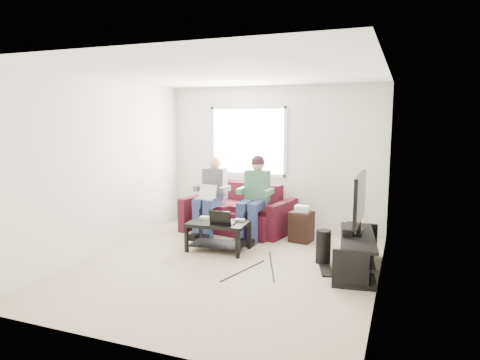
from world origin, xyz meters
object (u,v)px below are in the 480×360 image
(sofa, at_px, (239,214))
(end_table, at_px, (302,225))
(tv_stand, at_px, (357,254))
(tv, at_px, (360,200))
(subwoofer, at_px, (323,247))
(coffee_table, at_px, (218,230))

(sofa, distance_m, end_table, 1.23)
(tv_stand, height_order, end_table, end_table)
(tv_stand, distance_m, tv, 0.73)
(sofa, bearing_deg, subwoofer, -34.21)
(tv, bearing_deg, coffee_table, 179.68)
(tv, xyz_separation_m, subwoofer, (-0.47, 0.02, -0.70))
(coffee_table, xyz_separation_m, end_table, (1.08, 0.95, -0.06))
(coffee_table, xyz_separation_m, subwoofer, (1.61, 0.01, -0.09))
(subwoofer, bearing_deg, coffee_table, -179.55)
(tv_stand, xyz_separation_m, end_table, (-1.00, 1.06, 0.06))
(sofa, xyz_separation_m, tv_stand, (2.20, -1.30, -0.10))
(tv, relative_size, subwoofer, 2.33)
(coffee_table, bearing_deg, end_table, 41.27)
(sofa, height_order, tv_stand, sofa)
(end_table, bearing_deg, tv, -43.91)
(tv_stand, distance_m, subwoofer, 0.49)
(tv_stand, height_order, tv, tv)
(sofa, distance_m, tv_stand, 2.56)
(coffee_table, distance_m, end_table, 1.44)
(sofa, relative_size, end_table, 3.30)
(tv_stand, bearing_deg, tv, 91.47)
(sofa, relative_size, subwoofer, 4.21)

